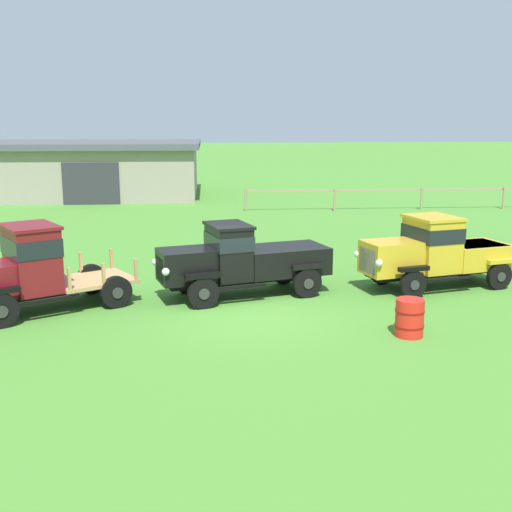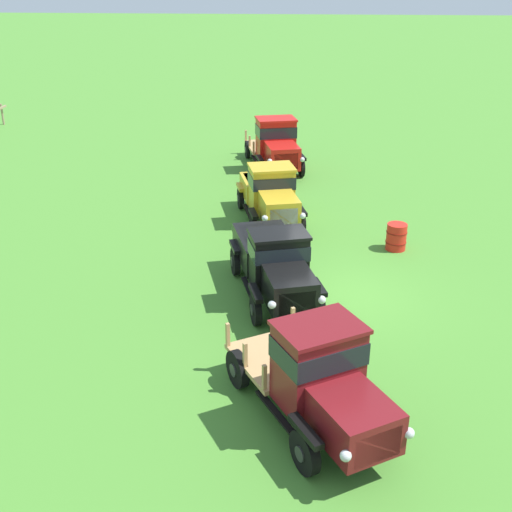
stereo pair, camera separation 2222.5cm
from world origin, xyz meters
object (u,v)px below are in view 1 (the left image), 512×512
vintage_truck_second_in_line (26,269)px  vintage_truck_midrow_center (243,259)px  farm_shed (63,169)px  vintage_truck_far_side (435,251)px  oil_drum_beside_row (410,318)px

vintage_truck_second_in_line → vintage_truck_midrow_center: bearing=12.4°
farm_shed → vintage_truck_far_side: farm_shed is taller
vintage_truck_second_in_line → oil_drum_beside_row: bearing=-15.3°
farm_shed → vintage_truck_second_in_line: size_ratio=3.68×
vintage_truck_far_side → oil_drum_beside_row: bearing=-116.1°
vintage_truck_midrow_center → vintage_truck_second_in_line: bearing=-167.6°
vintage_truck_midrow_center → oil_drum_beside_row: vintage_truck_midrow_center is taller
oil_drum_beside_row → vintage_truck_midrow_center: bearing=134.0°
farm_shed → oil_drum_beside_row: (13.62, -28.07, -1.30)m
vintage_truck_midrow_center → oil_drum_beside_row: bearing=-46.0°
vintage_truck_midrow_center → vintage_truck_far_side: (5.58, 0.48, 0.04)m
vintage_truck_midrow_center → oil_drum_beside_row: 5.14m
vintage_truck_far_side → vintage_truck_midrow_center: bearing=-175.1°
farm_shed → vintage_truck_far_side: (15.65, -23.92, -0.66)m
vintage_truck_second_in_line → vintage_truck_midrow_center: vintage_truck_second_in_line is taller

